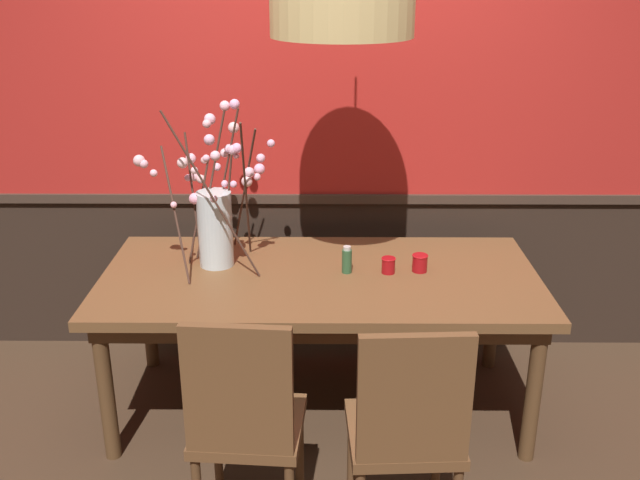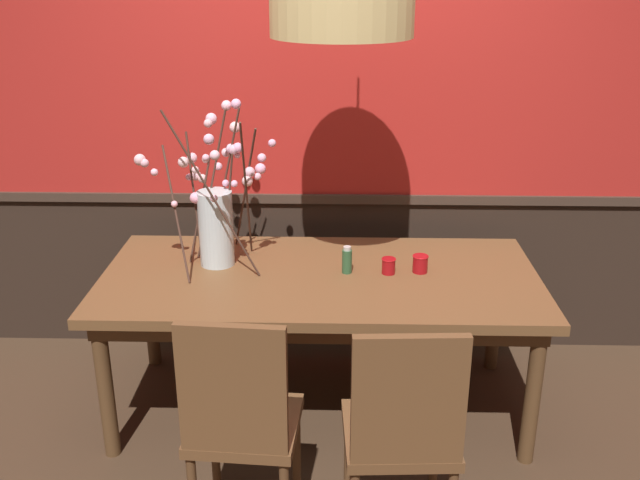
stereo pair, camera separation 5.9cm
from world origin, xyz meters
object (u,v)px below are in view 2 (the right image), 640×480
object	(u,v)px
chair_far_side_right	(379,247)
candle_holder_nearer_center	(389,266)
candle_holder_nearer_edge	(420,264)
dining_table	(320,290)
chair_near_side_left	(241,419)
pendant_lamp	(342,11)
vase_with_blossoms	(216,216)
chair_near_side_right	(403,428)
chair_far_side_left	(276,245)
condiment_bottle	(347,260)

from	to	relation	value
chair_far_side_right	candle_holder_nearer_center	bearing A→B (deg)	-90.30
candle_holder_nearer_edge	candle_holder_nearer_center	bearing A→B (deg)	-172.37
dining_table	chair_near_side_left	distance (m)	0.94
chair_far_side_right	candle_holder_nearer_center	xyz separation A→B (m)	(-0.00, -0.88, 0.26)
chair_far_side_right	pendant_lamp	distance (m)	1.72
chair_near_side_left	vase_with_blossoms	size ratio (longest dim) A/B	1.25
chair_near_side_left	candle_holder_nearer_edge	xyz separation A→B (m)	(0.74, 0.94, 0.23)
chair_near_side_right	vase_with_blossoms	bearing A→B (deg)	127.95
chair_far_side_left	condiment_bottle	bearing A→B (deg)	-64.84
chair_far_side_right	chair_far_side_left	world-z (taller)	chair_far_side_left
chair_near_side_left	chair_far_side_left	bearing A→B (deg)	90.64
candle_holder_nearer_edge	chair_far_side_right	bearing A→B (deg)	99.67
chair_near_side_left	vase_with_blossoms	world-z (taller)	vase_with_blossoms
vase_with_blossoms	pendant_lamp	bearing A→B (deg)	-16.91
chair_near_side_right	candle_holder_nearer_center	world-z (taller)	chair_near_side_right
chair_near_side_left	chair_near_side_right	bearing A→B (deg)	-2.97
candle_holder_nearer_edge	pendant_lamp	world-z (taller)	pendant_lamp
chair_near_side_left	chair_far_side_right	bearing A→B (deg)	71.63
dining_table	candle_holder_nearer_edge	world-z (taller)	candle_holder_nearer_edge
candle_holder_nearer_center	pendant_lamp	world-z (taller)	pendant_lamp
candle_holder_nearer_edge	pendant_lamp	distance (m)	1.22
chair_near_side_right	condiment_bottle	distance (m)	1.01
chair_far_side_right	pendant_lamp	bearing A→B (deg)	-104.02
chair_far_side_left	pendant_lamp	bearing A→B (deg)	-68.52
chair_far_side_left	chair_near_side_left	bearing A→B (deg)	-89.36
dining_table	pendant_lamp	size ratio (longest dim) A/B	2.58
condiment_bottle	chair_near_side_left	bearing A→B (deg)	-113.23
dining_table	chair_near_side_right	bearing A→B (deg)	-70.86
vase_with_blossoms	pendant_lamp	distance (m)	1.13
chair_near_side_right	candle_holder_nearer_edge	bearing A→B (deg)	81.03
dining_table	candle_holder_nearer_edge	xyz separation A→B (m)	(0.47, 0.04, 0.12)
chair_near_side_left	pendant_lamp	bearing A→B (deg)	66.97
condiment_bottle	candle_holder_nearer_center	bearing A→B (deg)	-1.40
chair_near_side_right	chair_far_side_left	world-z (taller)	chair_near_side_right
pendant_lamp	chair_far_side_left	bearing A→B (deg)	111.48
chair_near_side_right	pendant_lamp	bearing A→B (deg)	104.85
chair_near_side_right	vase_with_blossoms	world-z (taller)	vase_with_blossoms
vase_with_blossoms	candle_holder_nearer_center	bearing A→B (deg)	-7.36
chair_far_side_left	vase_with_blossoms	xyz separation A→B (m)	(-0.21, -0.78, 0.46)
chair_far_side_right	candle_holder_nearer_edge	xyz separation A→B (m)	(0.15, -0.86, 0.26)
chair_far_side_left	candle_holder_nearer_center	world-z (taller)	chair_far_side_left
chair_near_side_left	dining_table	bearing A→B (deg)	73.32
vase_with_blossoms	condiment_bottle	distance (m)	0.66
chair_near_side_right	chair_far_side_left	xyz separation A→B (m)	(-0.61, 1.84, -0.02)
dining_table	chair_near_side_left	xyz separation A→B (m)	(-0.27, -0.90, -0.10)
condiment_bottle	vase_with_blossoms	bearing A→B (deg)	170.80
candle_holder_nearer_edge	pendant_lamp	size ratio (longest dim) A/B	0.11
chair_near_side_right	pendant_lamp	distance (m)	1.66
candle_holder_nearer_edge	condiment_bottle	world-z (taller)	condiment_bottle
chair_near_side_left	candle_holder_nearer_edge	bearing A→B (deg)	51.58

